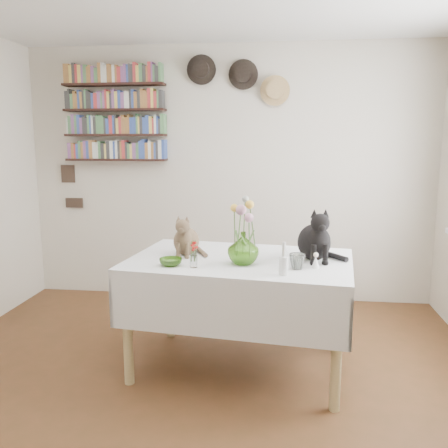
# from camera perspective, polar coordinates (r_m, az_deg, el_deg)

# --- Properties ---
(room) EXTENTS (4.08, 4.58, 2.58)m
(room) POSITION_cam_1_polar(r_m,az_deg,el_deg) (2.50, -5.30, 2.16)
(room) COLOR brown
(room) RESTS_ON ground
(dining_table) EXTENTS (1.59, 1.13, 0.80)m
(dining_table) POSITION_cam_1_polar(r_m,az_deg,el_deg) (3.29, 1.95, -7.47)
(dining_table) COLOR white
(dining_table) RESTS_ON room
(tabby_cat) EXTENTS (0.20, 0.25, 0.29)m
(tabby_cat) POSITION_cam_1_polar(r_m,az_deg,el_deg) (3.34, -4.57, -1.17)
(tabby_cat) COLOR olive
(tabby_cat) RESTS_ON dining_table
(black_cat) EXTENTS (0.30, 0.35, 0.37)m
(black_cat) POSITION_cam_1_polar(r_m,az_deg,el_deg) (3.24, 10.82, -1.02)
(black_cat) COLOR black
(black_cat) RESTS_ON dining_table
(flower_vase) EXTENTS (0.23, 0.23, 0.21)m
(flower_vase) POSITION_cam_1_polar(r_m,az_deg,el_deg) (3.08, 2.33, -2.90)
(flower_vase) COLOR #80BF42
(flower_vase) RESTS_ON dining_table
(green_bowl) EXTENTS (0.19, 0.19, 0.05)m
(green_bowl) POSITION_cam_1_polar(r_m,az_deg,el_deg) (3.07, -6.43, -4.57)
(green_bowl) COLOR #80BF42
(green_bowl) RESTS_ON dining_table
(drinking_glass) EXTENTS (0.11, 0.11, 0.10)m
(drinking_glass) POSITION_cam_1_polar(r_m,az_deg,el_deg) (3.00, 8.81, -4.48)
(drinking_glass) COLOR white
(drinking_glass) RESTS_ON dining_table
(candlestick) EXTENTS (0.06, 0.06, 0.20)m
(candlestick) POSITION_cam_1_polar(r_m,az_deg,el_deg) (2.86, 7.18, -4.79)
(candlestick) COLOR white
(candlestick) RESTS_ON dining_table
(berry_jar) EXTENTS (0.05, 0.05, 0.19)m
(berry_jar) POSITION_cam_1_polar(r_m,az_deg,el_deg) (3.00, -3.69, -3.64)
(berry_jar) COLOR white
(berry_jar) RESTS_ON dining_table
(porcelain_figurine) EXTENTS (0.05, 0.05, 0.10)m
(porcelain_figurine) POSITION_cam_1_polar(r_m,az_deg,el_deg) (3.05, 10.97, -4.42)
(porcelain_figurine) COLOR white
(porcelain_figurine) RESTS_ON dining_table
(flower_bouquet) EXTENTS (0.17, 0.12, 0.39)m
(flower_bouquet) POSITION_cam_1_polar(r_m,az_deg,el_deg) (3.05, 2.40, 1.49)
(flower_bouquet) COLOR #4C7233
(flower_bouquet) RESTS_ON flower_vase
(bookshelf_unit) EXTENTS (1.00, 0.16, 0.91)m
(bookshelf_unit) POSITION_cam_1_polar(r_m,az_deg,el_deg) (4.86, -12.98, 12.78)
(bookshelf_unit) COLOR black
(bookshelf_unit) RESTS_ON room
(wall_hats) EXTENTS (0.98, 0.09, 0.48)m
(wall_hats) POSITION_cam_1_polar(r_m,az_deg,el_deg) (4.66, 1.88, 17.16)
(wall_hats) COLOR black
(wall_hats) RESTS_ON room
(wall_art_plaques) EXTENTS (0.21, 0.02, 0.44)m
(wall_art_plaques) POSITION_cam_1_polar(r_m,az_deg,el_deg) (5.14, -17.97, 4.38)
(wall_art_plaques) COLOR #38281E
(wall_art_plaques) RESTS_ON room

